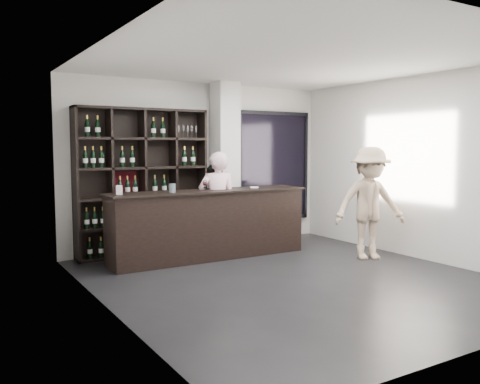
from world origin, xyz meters
TOP-DOWN VIEW (x-y plane):
  - floor at (0.00, 0.00)m, footprint 5.00×5.50m
  - wine_shelf at (-1.15, 2.57)m, footprint 2.20×0.35m
  - structural_column at (0.35, 2.47)m, footprint 0.40×0.40m
  - glass_panel at (1.55, 2.69)m, footprint 1.60×0.08m
  - tasting_counter at (-0.35, 1.75)m, footprint 3.31×0.69m
  - taster_pink at (-0.15, 1.85)m, footprint 0.71×0.58m
  - taster_black at (-0.10, 2.10)m, footprint 0.74×0.58m
  - customer at (1.80, 0.40)m, footprint 1.31×1.03m
  - wine_glass at (-0.42, 1.77)m, footprint 0.08×0.08m
  - spit_cup at (-1.01, 1.69)m, footprint 0.11×0.11m
  - napkin_stack at (0.50, 1.76)m, footprint 0.16×0.16m
  - card_stand at (-1.80, 1.76)m, footprint 0.10×0.07m

SIDE VIEW (x-z plane):
  - floor at x=0.00m, z-range -0.01..0.00m
  - tasting_counter at x=-0.35m, z-range 0.00..1.09m
  - taster_black at x=-0.10m, z-range 0.00..1.48m
  - taster_pink at x=-0.15m, z-range 0.00..1.70m
  - customer at x=1.80m, z-range 0.00..1.78m
  - napkin_stack at x=0.50m, z-range 1.09..1.11m
  - spit_cup at x=-1.01m, z-range 1.09..1.22m
  - card_stand at x=-1.80m, z-range 1.09..1.23m
  - wine_glass at x=-0.42m, z-range 1.09..1.27m
  - wine_shelf at x=-1.15m, z-range 0.00..2.40m
  - glass_panel at x=1.55m, z-range 0.35..2.45m
  - structural_column at x=0.35m, z-range 0.00..2.90m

